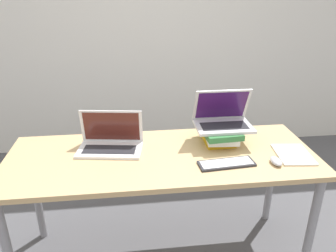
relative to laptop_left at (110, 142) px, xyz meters
The scene contains 8 objects.
wall_back 1.67m from the laptop_left, 79.18° to the left, with size 8.00×0.05×2.70m.
desk 0.34m from the laptop_left, 20.80° to the right, with size 1.79×0.69×0.76m.
laptop_left is the anchor object (origin of this frame).
book_stack 0.67m from the laptop_left, ahead, with size 0.23×0.29×0.10m.
laptop_on_books 0.69m from the laptop_left, ahead, with size 0.34×0.24×0.23m.
wireless_keyboard 0.69m from the laptop_left, 22.70° to the right, with size 0.32×0.13×0.01m.
mouse 0.95m from the laptop_left, 17.61° to the right, with size 0.06×0.10×0.03m.
notepad 1.07m from the laptop_left, 11.16° to the right, with size 0.21×0.27×0.01m.
Camera 1 is at (-0.16, -1.32, 1.67)m, focal length 35.00 mm.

